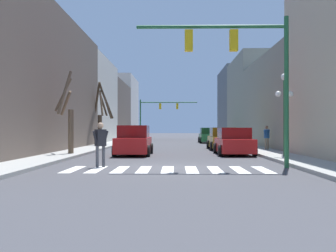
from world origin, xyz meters
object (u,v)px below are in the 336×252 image
Objects in this scene: car_driving_toward_lane at (208,136)px; street_tree_left_near at (69,118)px; street_lamp_right_corner at (284,97)px; pedestrian_waiting_at_curb at (267,135)px; car_parked_right_near at (222,139)px; traffic_signal_near at (243,59)px; street_tree_right_near at (101,114)px; pedestrian_on_left_sidewalk at (100,141)px; car_parked_left_near at (134,141)px; car_parked_right_far at (234,142)px; traffic_signal_far at (158,110)px.

car_driving_toward_lane is 1.00× the size of street_tree_left_near.
street_tree_left_near reaches higher than street_lamp_right_corner.
street_lamp_right_corner is 6.62m from pedestrian_waiting_at_curb.
car_parked_right_near is 2.97× the size of pedestrian_waiting_at_curb.
street_tree_right_near is at bearing 116.08° from traffic_signal_near.
street_tree_left_near is at bearing -111.39° from pedestrian_on_left_sidewalk.
traffic_signal_near is 13.98m from car_parked_right_near.
car_driving_toward_lane reaches higher than car_parked_right_near.
traffic_signal_near is 1.38× the size of car_parked_left_near.
car_parked_left_near is at bearing 163.30° from car_driving_toward_lane.
traffic_signal_near is at bearing -63.92° from street_tree_right_near.
car_parked_left_near is 20.79m from car_driving_toward_lane.
car_parked_right_far is 9.70m from street_tree_left_near.
street_tree_right_near is at bearing 130.73° from street_lamp_right_corner.
street_lamp_right_corner is at bearing 72.06° from car_parked_left_near.
traffic_signal_near is 21.04m from street_tree_right_near.
street_tree_right_near is 12.38m from street_tree_left_near.
car_parked_right_far is 0.81× the size of street_tree_right_near.
car_parked_right_near is 11.56m from street_tree_right_near.
car_driving_toward_lane is 2.60× the size of pedestrian_on_left_sidewalk.
traffic_signal_far reaches higher than car_parked_right_near.
street_lamp_right_corner is (2.95, 4.71, -1.17)m from traffic_signal_near.
traffic_signal_near is 40.45m from traffic_signal_far.
car_parked_left_near reaches higher than car_driving_toward_lane.
pedestrian_waiting_at_curb is (3.49, 10.98, -3.24)m from traffic_signal_near.
street_tree_left_near is (-3.62, -0.83, 1.33)m from car_parked_left_near.
car_parked_right_far is at bearing -47.95° from street_tree_right_near.
traffic_signal_near reaches higher than car_driving_toward_lane.
street_tree_right_near is (-10.03, 5.35, 2.06)m from car_parked_right_near.
traffic_signal_far is 1.86× the size of car_parked_left_near.
traffic_signal_far is 1.82× the size of car_parked_right_far.
car_driving_toward_lane is at bearing -65.04° from traffic_signal_far.
car_driving_toward_lane is at bearing 88.18° from traffic_signal_near.
traffic_signal_far is 33.10m from car_parked_right_far.
car_parked_left_near is at bearing -19.85° from pedestrian_waiting_at_curb.
street_tree_left_near reaches higher than car_driving_toward_lane.
traffic_signal_near reaches higher than traffic_signal_far.
street_tree_right_near is at bearing 129.73° from car_driving_toward_lane.
pedestrian_waiting_at_curb is at bearing 72.39° from traffic_signal_near.
pedestrian_on_left_sidewalk is (-6.48, -7.62, 0.31)m from car_parked_right_far.
pedestrian_waiting_at_curb is at bearing 113.07° from car_parked_left_near.
car_parked_left_near is at bearing 124.92° from traffic_signal_near.
street_lamp_right_corner is 0.91× the size of car_driving_toward_lane.
traffic_signal_far is 1.73× the size of car_parked_right_near.
pedestrian_on_left_sidewalk is at bearing 6.88° from pedestrian_waiting_at_curb.
street_tree_right_near reaches higher than car_parked_right_far.
street_tree_right_near reaches higher than car_parked_left_near.
pedestrian_on_left_sidewalk is 7.14m from street_tree_left_near.
pedestrian_waiting_at_curb is at bearing -31.75° from street_tree_right_near.
traffic_signal_near reaches higher than car_parked_right_far.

